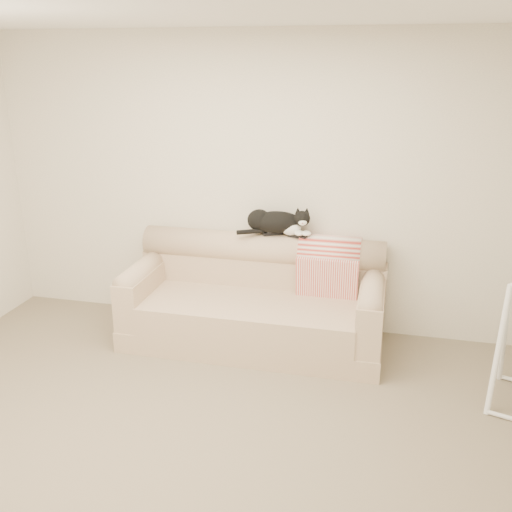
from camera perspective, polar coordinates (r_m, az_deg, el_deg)
The scene contains 7 objects.
ground_plane at distance 3.81m, azimuth -5.86°, elevation -19.08°, with size 5.00×5.00×0.00m, color #70634E.
room_shell at distance 3.11m, azimuth -6.80°, elevation 3.66°, with size 5.04×4.04×2.60m.
sofa at distance 4.97m, azimuth -0.08°, elevation -4.62°, with size 2.20×0.93×0.90m.
remote_a at distance 4.98m, azimuth 1.70°, elevation 2.29°, with size 0.18×0.12×0.03m.
remote_b at distance 4.92m, azimuth 4.18°, elevation 1.98°, with size 0.18×0.10×0.02m.
tuxedo_cat at distance 4.94m, azimuth 2.08°, elevation 3.42°, with size 0.64×0.31×0.25m.
throw_blanket at distance 4.95m, azimuth 7.35°, elevation -0.23°, with size 0.52×0.38×0.58m.
Camera 1 is at (1.05, -2.81, 2.34)m, focal length 40.00 mm.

